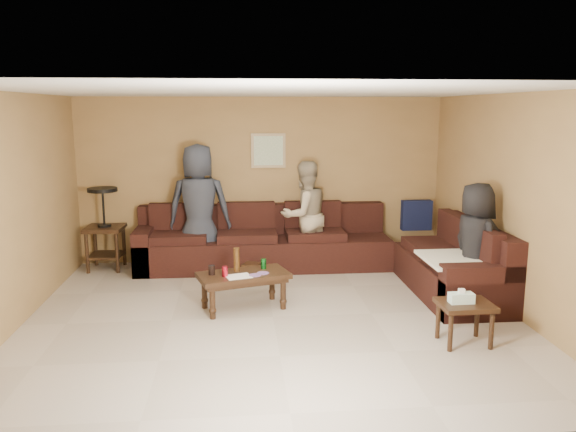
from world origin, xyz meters
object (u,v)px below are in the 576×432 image
object	(u,v)px
coffee_table	(243,278)
end_table_left	(105,227)
person_left	(199,207)
sectional_sofa	(324,254)
side_table_right	(464,308)
person_middle	(305,215)
person_right	(475,245)
waste_bin	(252,273)

from	to	relation	value
coffee_table	end_table_left	xyz separation A→B (m)	(-1.98, 1.86, 0.26)
end_table_left	person_left	world-z (taller)	person_left
sectional_sofa	coffee_table	world-z (taller)	sectional_sofa
end_table_left	sectional_sofa	bearing A→B (deg)	-11.75
side_table_right	person_middle	world-z (taller)	person_middle
end_table_left	person_right	xyz separation A→B (m)	(4.73, -1.97, 0.11)
person_left	person_right	xyz separation A→B (m)	(3.35, -1.84, -0.18)
end_table_left	side_table_right	size ratio (longest dim) A/B	2.09
person_middle	person_right	distance (m)	2.54
person_left	sectional_sofa	bearing A→B (deg)	166.55
coffee_table	end_table_left	size ratio (longest dim) A/B	0.95
sectional_sofa	end_table_left	xyz separation A→B (m)	(-3.12, 0.65, 0.30)
person_right	sectional_sofa	bearing A→B (deg)	36.84
end_table_left	person_left	size ratio (longest dim) A/B	0.65
end_table_left	person_middle	distance (m)	2.92
person_middle	sectional_sofa	bearing A→B (deg)	89.16
sectional_sofa	side_table_right	bearing A→B (deg)	-66.85
side_table_right	end_table_left	bearing A→B (deg)	143.54
side_table_right	person_middle	bearing A→B (deg)	113.48
coffee_table	person_middle	size ratio (longest dim) A/B	0.72
person_left	coffee_table	bearing A→B (deg)	112.32
waste_bin	person_middle	size ratio (longest dim) A/B	0.17
coffee_table	person_left	distance (m)	1.91
person_left	person_right	size ratio (longest dim) A/B	1.24
sectional_sofa	end_table_left	world-z (taller)	end_table_left
end_table_left	person_middle	world-z (taller)	person_middle
side_table_right	person_middle	distance (m)	3.17
waste_bin	person_right	size ratio (longest dim) A/B	0.18
side_table_right	person_middle	size ratio (longest dim) A/B	0.36
waste_bin	person_right	distance (m)	2.90
person_left	person_right	world-z (taller)	person_left
waste_bin	side_table_right	bearing A→B (deg)	-47.22
sectional_sofa	person_right	xyz separation A→B (m)	(1.60, -1.32, 0.41)
coffee_table	side_table_right	size ratio (longest dim) A/B	1.99
person_left	person_middle	world-z (taller)	person_left
side_table_right	waste_bin	world-z (taller)	side_table_right
side_table_right	person_middle	xyz separation A→B (m)	(-1.25, 2.88, 0.42)
coffee_table	person_left	size ratio (longest dim) A/B	0.62
waste_bin	person_left	world-z (taller)	person_left
coffee_table	end_table_left	world-z (taller)	end_table_left
person_middle	waste_bin	bearing A→B (deg)	14.19
end_table_left	person_middle	xyz separation A→B (m)	(2.91, -0.19, 0.16)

